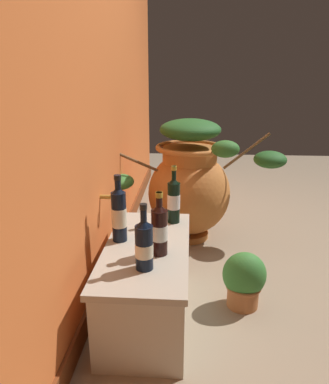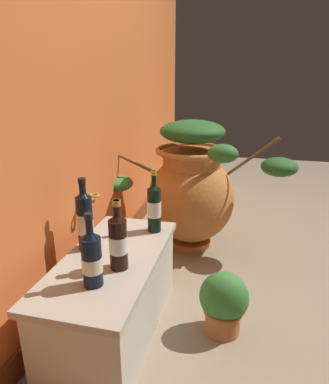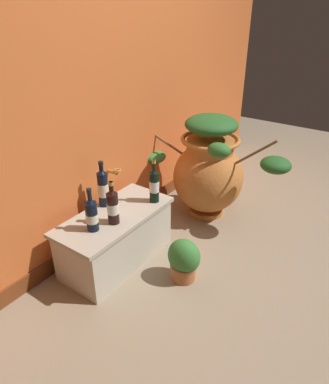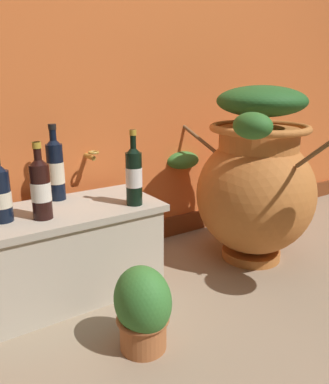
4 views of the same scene
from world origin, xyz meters
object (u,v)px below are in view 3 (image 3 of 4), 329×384
terracotta_urn (209,169)px  wine_bottle_right (154,184)px  potted_shrub (184,260)px  wine_bottle_back (103,187)px  wine_bottle_middle (92,214)px  wine_bottle_left (113,205)px

terracotta_urn → wine_bottle_right: terracotta_urn is taller
wine_bottle_right → terracotta_urn: bearing=-7.9°
terracotta_urn → potted_shrub: 0.95m
potted_shrub → wine_bottle_right: bearing=63.7°
wine_bottle_back → potted_shrub: 0.77m
wine_bottle_middle → wine_bottle_back: 0.32m
terracotta_urn → wine_bottle_right: 0.68m
terracotta_urn → potted_shrub: bearing=-160.9°
wine_bottle_right → potted_shrub: bearing=-116.3°
wine_bottle_back → wine_bottle_right: bearing=-45.4°
terracotta_urn → wine_bottle_left: terracotta_urn is taller
terracotta_urn → wine_bottle_right: (-0.67, 0.09, 0.11)m
wine_bottle_left → potted_shrub: bearing=-65.9°
wine_bottle_middle → terracotta_urn: bearing=-9.2°
wine_bottle_left → wine_bottle_right: size_ratio=0.93×
wine_bottle_left → wine_bottle_right: wine_bottle_right is taller
terracotta_urn → potted_shrub: size_ratio=4.04×
wine_bottle_left → wine_bottle_right: (0.39, -0.05, 0.01)m
terracotta_urn → wine_bottle_back: terracotta_urn is taller
terracotta_urn → wine_bottle_left: bearing=172.4°
wine_bottle_right → wine_bottle_back: size_ratio=0.96×
terracotta_urn → wine_bottle_right: bearing=172.1°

